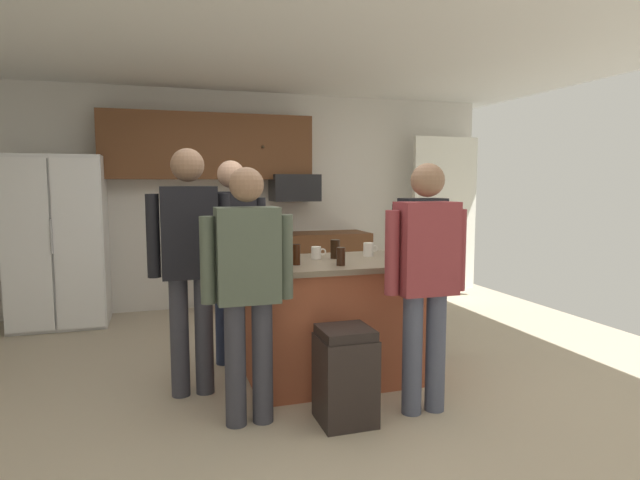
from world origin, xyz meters
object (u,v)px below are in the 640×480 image
(person_guest_left, at_px, (422,250))
(person_host_foreground, at_px, (248,280))
(microwave_over_range, at_px, (295,188))
(trash_bin, at_px, (345,375))
(refrigerator, at_px, (58,241))
(person_guest_right, at_px, (232,248))
(mug_blue_stoneware, at_px, (317,253))
(mug_ceramic_white, at_px, (369,249))
(glass_short_whisky, at_px, (296,254))
(person_elder_center, at_px, (190,254))
(kitchen_island, at_px, (332,320))
(glass_dark_ale, at_px, (335,249))
(glass_pilsner, at_px, (393,247))
(person_guest_by_door, at_px, (426,272))
(tumbler_amber, at_px, (280,257))
(glass_stout_tall, at_px, (341,256))

(person_guest_left, bearing_deg, person_host_foreground, 8.41)
(microwave_over_range, height_order, trash_bin, microwave_over_range)
(microwave_over_range, distance_m, trash_bin, 3.43)
(refrigerator, xyz_separation_m, person_guest_right, (1.58, -1.75, 0.08))
(mug_blue_stoneware, distance_m, mug_ceramic_white, 0.44)
(mug_blue_stoneware, height_order, glass_short_whisky, glass_short_whisky)
(person_elder_center, bearing_deg, refrigerator, 118.55)
(kitchen_island, relative_size, person_guest_left, 0.85)
(glass_dark_ale, bearing_deg, glass_pilsner, -3.04)
(kitchen_island, bearing_deg, person_guest_by_door, -61.83)
(kitchen_island, height_order, mug_ceramic_white, mug_ceramic_white)
(person_guest_left, xyz_separation_m, tumbler_amber, (-1.39, -0.57, 0.07))
(kitchen_island, bearing_deg, mug_blue_stoneware, 126.51)
(person_elder_center, height_order, glass_short_whisky, person_elder_center)
(refrigerator, xyz_separation_m, person_elder_center, (1.20, -2.33, 0.12))
(person_elder_center, relative_size, glass_short_whisky, 11.80)
(person_host_foreground, bearing_deg, microwave_over_range, 32.83)
(person_guest_right, distance_m, glass_dark_ale, 0.89)
(person_elder_center, xyz_separation_m, trash_bin, (0.89, -0.74, -0.71))
(kitchen_island, height_order, glass_dark_ale, glass_dark_ale)
(glass_short_whisky, relative_size, trash_bin, 0.24)
(microwave_over_range, xyz_separation_m, mug_blue_stoneware, (-0.44, -2.36, -0.48))
(tumbler_amber, bearing_deg, glass_short_whisky, 37.86)
(mug_blue_stoneware, xyz_separation_m, glass_dark_ale, (0.14, -0.02, 0.03))
(trash_bin, bearing_deg, person_elder_center, 140.06)
(mug_blue_stoneware, distance_m, trash_bin, 1.07)
(person_guest_by_door, xyz_separation_m, mug_blue_stoneware, (-0.48, 0.85, 0.04))
(microwave_over_range, distance_m, glass_short_whisky, 2.72)
(person_elder_center, relative_size, glass_stout_tall, 13.46)
(glass_pilsner, distance_m, glass_short_whisky, 0.87)
(refrigerator, xyz_separation_m, glass_stout_tall, (2.22, -2.61, 0.09))
(glass_short_whisky, bearing_deg, tumbler_amber, -142.14)
(person_guest_right, height_order, person_host_foreground, person_guest_right)
(person_elder_center, bearing_deg, glass_pilsner, 3.05)
(kitchen_island, distance_m, person_guest_right, 1.03)
(person_elder_center, bearing_deg, glass_short_whisky, -9.98)
(person_guest_by_door, bearing_deg, person_guest_left, -55.26)
(glass_dark_ale, height_order, mug_ceramic_white, glass_dark_ale)
(tumbler_amber, bearing_deg, mug_ceramic_white, 24.36)
(refrigerator, xyz_separation_m, mug_ceramic_white, (2.60, -2.22, 0.08))
(person_guest_left, relative_size, glass_stout_tall, 12.50)
(person_guest_by_door, distance_m, trash_bin, 0.84)
(refrigerator, distance_m, person_elder_center, 2.63)
(mug_ceramic_white, bearing_deg, mug_blue_stoneware, -177.67)
(person_guest_left, relative_size, mug_ceramic_white, 13.10)
(person_guest_left, height_order, glass_dark_ale, person_guest_left)
(kitchen_island, bearing_deg, glass_pilsner, 7.68)
(glass_pilsner, height_order, glass_short_whisky, glass_pilsner)
(glass_short_whisky, bearing_deg, mug_blue_stoneware, 46.42)
(person_guest_left, relative_size, mug_blue_stoneware, 13.61)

